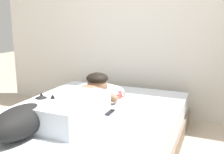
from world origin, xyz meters
name	(u,v)px	position (x,y,z in m)	size (l,w,h in m)	color
back_wall	(154,3)	(0.00, 1.40, 1.25)	(3.97, 0.12, 2.50)	silver
bed	(87,133)	(-0.25, 0.28, 0.16)	(1.43, 1.93, 0.33)	#726051
pillow	(100,89)	(-0.38, 0.80, 0.39)	(0.52, 0.32, 0.11)	silver
person_lying	(77,102)	(-0.30, 0.23, 0.44)	(0.43, 0.92, 0.27)	silver
dog	(24,119)	(-0.44, -0.22, 0.44)	(0.26, 0.57, 0.21)	black
coffee_cup	(118,94)	(-0.17, 0.77, 0.37)	(0.12, 0.09, 0.07)	#D84C47
cell_phone	(108,112)	(-0.09, 0.36, 0.34)	(0.07, 0.14, 0.01)	black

